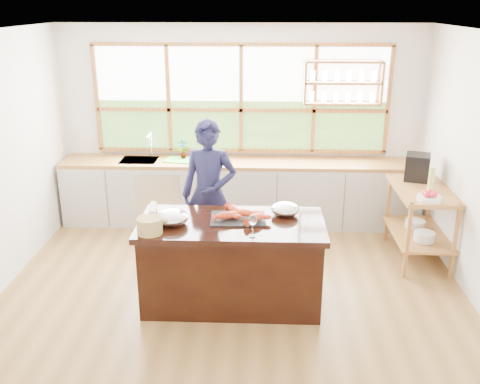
# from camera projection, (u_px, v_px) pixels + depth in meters

# --- Properties ---
(ground_plane) EXTENTS (5.00, 5.00, 0.00)m
(ground_plane) POSITION_uv_depth(u_px,v_px,m) (233.00, 291.00, 5.80)
(ground_plane) COLOR olive
(room_shell) EXTENTS (5.02, 4.52, 2.71)m
(room_shell) POSITION_uv_depth(u_px,v_px,m) (237.00, 122.00, 5.69)
(room_shell) COLOR silver
(room_shell) RESTS_ON ground_plane
(back_counter) EXTENTS (4.90, 0.63, 0.90)m
(back_counter) POSITION_uv_depth(u_px,v_px,m) (239.00, 192.00, 7.47)
(back_counter) COLOR #BDB8B2
(back_counter) RESTS_ON ground_plane
(right_shelf_unit) EXTENTS (0.62, 1.10, 0.90)m
(right_shelf_unit) POSITION_uv_depth(u_px,v_px,m) (421.00, 212.00, 6.34)
(right_shelf_unit) COLOR #A66C2F
(right_shelf_unit) RESTS_ON ground_plane
(island) EXTENTS (1.85, 0.90, 0.90)m
(island) POSITION_uv_depth(u_px,v_px,m) (232.00, 262.00, 5.46)
(island) COLOR black
(island) RESTS_ON ground_plane
(cook) EXTENTS (0.68, 0.49, 1.75)m
(cook) POSITION_uv_depth(u_px,v_px,m) (209.00, 194.00, 6.14)
(cook) COLOR #171738
(cook) RESTS_ON ground_plane
(potted_plant) EXTENTS (0.18, 0.14, 0.29)m
(potted_plant) POSITION_uv_depth(u_px,v_px,m) (183.00, 149.00, 7.35)
(potted_plant) COLOR slate
(potted_plant) RESTS_ON back_counter
(cutting_board) EXTENTS (0.45, 0.37, 0.01)m
(cutting_board) POSITION_uv_depth(u_px,v_px,m) (180.00, 160.00, 7.35)
(cutting_board) COLOR green
(cutting_board) RESTS_ON back_counter
(espresso_machine) EXTENTS (0.36, 0.37, 0.32)m
(espresso_machine) POSITION_uv_depth(u_px,v_px,m) (417.00, 167.00, 6.51)
(espresso_machine) COLOR black
(espresso_machine) RESTS_ON right_shelf_unit
(wine_bottle) EXTENTS (0.09, 0.09, 0.30)m
(wine_bottle) POSITION_uv_depth(u_px,v_px,m) (431.00, 179.00, 6.11)
(wine_bottle) COLOR #ACC15E
(wine_bottle) RESTS_ON right_shelf_unit
(fruit_bowl) EXTENTS (0.26, 0.26, 0.11)m
(fruit_bowl) POSITION_uv_depth(u_px,v_px,m) (429.00, 197.00, 5.87)
(fruit_bowl) COLOR silver
(fruit_bowl) RESTS_ON right_shelf_unit
(slate_board) EXTENTS (0.57, 0.43, 0.02)m
(slate_board) POSITION_uv_depth(u_px,v_px,m) (238.00, 219.00, 5.36)
(slate_board) COLOR black
(slate_board) RESTS_ON island
(lobster_pile) EXTENTS (0.52, 0.44, 0.08)m
(lobster_pile) POSITION_uv_depth(u_px,v_px,m) (240.00, 214.00, 5.34)
(lobster_pile) COLOR #C44824
(lobster_pile) RESTS_ON slate_board
(mixing_bowl_left) EXTENTS (0.32, 0.32, 0.15)m
(mixing_bowl_left) POSITION_uv_depth(u_px,v_px,m) (172.00, 217.00, 5.24)
(mixing_bowl_left) COLOR silver
(mixing_bowl_left) RESTS_ON island
(mixing_bowl_right) EXTENTS (0.29, 0.29, 0.14)m
(mixing_bowl_right) POSITION_uv_depth(u_px,v_px,m) (285.00, 209.00, 5.46)
(mixing_bowl_right) COLOR silver
(mixing_bowl_right) RESTS_ON island
(wine_glass) EXTENTS (0.08, 0.08, 0.22)m
(wine_glass) POSITION_uv_depth(u_px,v_px,m) (253.00, 221.00, 4.92)
(wine_glass) COLOR silver
(wine_glass) RESTS_ON island
(wicker_basket) EXTENTS (0.24, 0.24, 0.15)m
(wicker_basket) POSITION_uv_depth(u_px,v_px,m) (150.00, 226.00, 5.02)
(wicker_basket) COLOR #A48E50
(wicker_basket) RESTS_ON island
(parchment_roll) EXTENTS (0.12, 0.31, 0.08)m
(parchment_roll) POSITION_uv_depth(u_px,v_px,m) (153.00, 210.00, 5.51)
(parchment_roll) COLOR silver
(parchment_roll) RESTS_ON island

